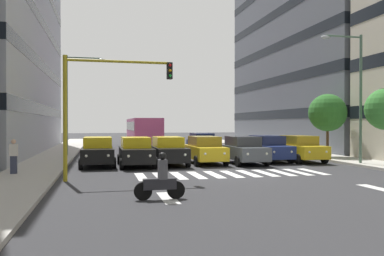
% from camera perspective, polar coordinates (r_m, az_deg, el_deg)
% --- Properties ---
extents(ground_plane, '(180.00, 180.00, 0.00)m').
position_cam_1_polar(ground_plane, '(19.78, 5.76, -6.68)').
color(ground_plane, '#2D2D30').
extents(sidewalk_right, '(2.88, 90.00, 0.15)m').
position_cam_1_polar(sidewalk_right, '(19.04, -23.31, -6.78)').
color(sidewalk_right, '#B2ADA3').
rests_on(sidewalk_right, ground_plane).
extents(building_left_block_0, '(10.18, 24.48, 27.66)m').
position_cam_1_polar(building_left_block_0, '(45.49, 17.80, 15.01)').
color(building_left_block_0, slate).
rests_on(building_left_block_0, ground_plane).
extents(crosswalk_markings, '(9.45, 2.80, 0.01)m').
position_cam_1_polar(crosswalk_markings, '(19.78, 5.76, -6.67)').
color(crosswalk_markings, silver).
rests_on(crosswalk_markings, ground_plane).
extents(lane_arrow_0, '(0.50, 2.20, 0.01)m').
position_cam_1_polar(lane_arrow_0, '(16.93, 25.58, -7.96)').
color(lane_arrow_0, silver).
rests_on(lane_arrow_0, ground_plane).
extents(lane_arrow_1, '(0.50, 2.20, 0.01)m').
position_cam_1_polar(lane_arrow_1, '(13.50, -3.52, -10.09)').
color(lane_arrow_1, silver).
rests_on(lane_arrow_1, ground_plane).
extents(car_0, '(2.02, 4.44, 1.72)m').
position_cam_1_polar(car_0, '(26.91, 15.40, -2.86)').
color(car_0, gold).
rests_on(car_0, ground_plane).
extents(car_1, '(2.02, 4.44, 1.72)m').
position_cam_1_polar(car_1, '(26.49, 10.96, -2.91)').
color(car_1, navy).
rests_on(car_1, ground_plane).
extents(car_2, '(2.02, 4.44, 1.72)m').
position_cam_1_polar(car_2, '(24.71, 7.49, -3.16)').
color(car_2, '#474C51').
rests_on(car_2, ground_plane).
extents(car_3, '(2.02, 4.44, 1.72)m').
position_cam_1_polar(car_3, '(24.65, 1.88, -3.16)').
color(car_3, gold).
rests_on(car_3, ground_plane).
extents(car_4, '(2.02, 4.44, 1.72)m').
position_cam_1_polar(car_4, '(23.77, -3.48, -3.30)').
color(car_4, black).
rests_on(car_4, ground_plane).
extents(car_5, '(2.02, 4.44, 1.72)m').
position_cam_1_polar(car_5, '(23.28, -8.18, -3.39)').
color(car_5, black).
rests_on(car_5, ground_plane).
extents(car_6, '(2.02, 4.44, 1.72)m').
position_cam_1_polar(car_6, '(23.82, -13.54, -3.31)').
color(car_6, black).
rests_on(car_6, ground_plane).
extents(car_row2_0, '(2.02, 4.44, 1.72)m').
position_cam_1_polar(car_row2_0, '(33.17, 1.49, -2.19)').
color(car_row2_0, navy).
rests_on(car_row2_0, ground_plane).
extents(bus_behind_traffic, '(2.78, 10.50, 3.00)m').
position_cam_1_polar(bus_behind_traffic, '(38.30, -7.12, -0.35)').
color(bus_behind_traffic, '#DB5193').
rests_on(bus_behind_traffic, ground_plane).
extents(motorcycle_with_rider, '(1.70, 0.36, 1.57)m').
position_cam_1_polar(motorcycle_with_rider, '(13.12, -4.59, -7.56)').
color(motorcycle_with_rider, black).
rests_on(motorcycle_with_rider, ground_plane).
extents(traffic_light_gantry, '(4.82, 0.36, 5.50)m').
position_cam_1_polar(traffic_light_gantry, '(17.88, -13.49, 4.53)').
color(traffic_light_gantry, '#AD991E').
rests_on(traffic_light_gantry, ground_plane).
extents(street_lamp_left, '(2.74, 0.28, 7.70)m').
position_cam_1_polar(street_lamp_left, '(25.50, 22.59, 5.71)').
color(street_lamp_left, '#4C6B56').
rests_on(street_lamp_left, sidewalk_left).
extents(street_lamp_right, '(2.91, 0.28, 7.51)m').
position_cam_1_polar(street_lamp_right, '(30.89, -16.92, 4.69)').
color(street_lamp_right, '#4C6B56').
rests_on(street_lamp_right, sidewalk_right).
extents(street_tree_1, '(2.71, 2.71, 4.52)m').
position_cam_1_polar(street_tree_1, '(29.99, 19.10, 2.10)').
color(street_tree_1, '#513823').
rests_on(street_tree_1, sidewalk_left).
extents(pedestrian_waiting, '(0.36, 0.24, 1.63)m').
position_cam_1_polar(pedestrian_waiting, '(20.40, -24.51, -3.69)').
color(pedestrian_waiting, '#2D3347').
rests_on(pedestrian_waiting, sidewalk_right).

